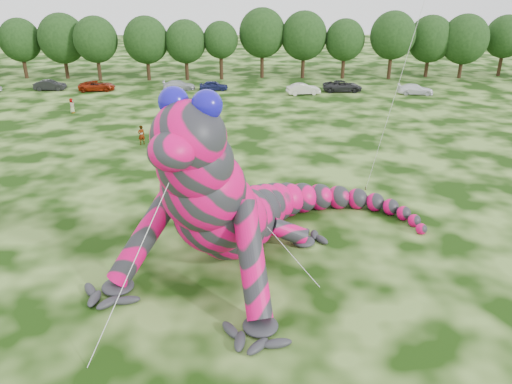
{
  "coord_description": "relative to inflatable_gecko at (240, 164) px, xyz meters",
  "views": [
    {
      "loc": [
        5.1,
        -20.97,
        14.9
      ],
      "look_at": [
        5.52,
        4.03,
        4.0
      ],
      "focal_mm": 35.0,
      "sensor_mm": 36.0,
      "label": 1
    }
  ],
  "objects": [
    {
      "name": "tree_13",
      "position": [
        22.48,
        52.1,
        -0.19
      ],
      "size": [
        6.83,
        6.15,
        10.13
      ],
      "primitive_type": null,
      "color": "black",
      "rests_on": "ground"
    },
    {
      "name": "car_7",
      "position": [
        23.22,
        41.11,
        -4.57
      ],
      "size": [
        4.91,
        2.47,
        1.37
      ],
      "primitive_type": "imported",
      "rotation": [
        0.0,
        0.0,
        1.45
      ],
      "color": "white",
      "rests_on": "ground"
    },
    {
      "name": "car_2",
      "position": [
        -20.61,
        44.1,
        -4.56
      ],
      "size": [
        5.23,
        2.88,
        1.39
      ],
      "primitive_type": "imported",
      "rotation": [
        0.0,
        0.0,
        1.69
      ],
      "color": "maroon",
      "rests_on": "ground"
    },
    {
      "name": "tree_9",
      "position": [
        -3.59,
        52.32,
        -0.91
      ],
      "size": [
        5.27,
        4.74,
        8.68
      ],
      "primitive_type": null,
      "color": "black",
      "rests_on": "ground"
    },
    {
      "name": "tree_10",
      "position": [
        2.74,
        53.55,
        0.0
      ],
      "size": [
        7.09,
        6.38,
        10.5
      ],
      "primitive_type": null,
      "color": "black",
      "rests_on": "ground"
    },
    {
      "name": "tree_7",
      "position": [
        -14.74,
        51.78,
        -0.51
      ],
      "size": [
        6.68,
        6.01,
        9.48
      ],
      "primitive_type": null,
      "color": "black",
      "rests_on": "ground"
    },
    {
      "name": "car_3",
      "position": [
        -9.22,
        44.61,
        -4.6
      ],
      "size": [
        4.61,
        2.14,
        1.3
      ],
      "primitive_type": "imported",
      "rotation": [
        0.0,
        0.0,
        1.64
      ],
      "color": "#AFB2B8",
      "rests_on": "ground"
    },
    {
      "name": "tree_11",
      "position": [
        9.13,
        53.17,
        -0.22
      ],
      "size": [
        7.01,
        6.31,
        10.07
      ],
      "primitive_type": null,
      "color": "black",
      "rests_on": "ground"
    },
    {
      "name": "tree_5",
      "position": [
        -27.78,
        53.41,
        -0.35
      ],
      "size": [
        7.16,
        6.44,
        9.8
      ],
      "primitive_type": null,
      "color": "black",
      "rests_on": "ground"
    },
    {
      "name": "spectator_4",
      "position": [
        -20.18,
        31.94,
        -4.4
      ],
      "size": [
        0.57,
        0.85,
        1.7
      ],
      "primitive_type": "imported",
      "rotation": [
        0.0,
        0.0,
        1.53
      ],
      "color": "gray",
      "rests_on": "ground"
    },
    {
      "name": "tree_8",
      "position": [
        -8.87,
        51.96,
        -0.78
      ],
      "size": [
        6.14,
        5.53,
        8.94
      ],
      "primitive_type": null,
      "color": "black",
      "rests_on": "ground"
    },
    {
      "name": "car_4",
      "position": [
        -4.3,
        44.09,
        -4.57
      ],
      "size": [
        4.0,
        1.67,
        1.35
      ],
      "primitive_type": "imported",
      "rotation": [
        0.0,
        0.0,
        1.59
      ],
      "color": "#161B49",
      "rests_on": "ground"
    },
    {
      "name": "spectator_0",
      "position": [
        -9.69,
        19.76,
        -4.31
      ],
      "size": [
        0.82,
        0.75,
        1.88
      ],
      "primitive_type": "imported",
      "rotation": [
        0.0,
        0.0,
        3.72
      ],
      "color": "gray",
      "rests_on": "ground"
    },
    {
      "name": "car_6",
      "position": [
        13.63,
        43.06,
        -4.5
      ],
      "size": [
        5.4,
        2.5,
        1.5
      ],
      "primitive_type": "imported",
      "rotation": [
        0.0,
        0.0,
        1.57
      ],
      "color": "#232325",
      "rests_on": "ground"
    },
    {
      "name": "tree_6",
      "position": [
        -22.21,
        51.66,
        -0.5
      ],
      "size": [
        6.52,
        5.86,
        9.49
      ],
      "primitive_type": null,
      "color": "black",
      "rests_on": "ground"
    },
    {
      "name": "spectator_5",
      "position": [
        -0.97,
        10.66,
        -4.31
      ],
      "size": [
        1.8,
        0.77,
        1.89
      ],
      "primitive_type": "imported",
      "rotation": [
        0.0,
        0.0,
        6.16
      ],
      "color": "gray",
      "rests_on": "ground"
    },
    {
      "name": "tree_16",
      "position": [
        40.79,
        54.35,
        -0.56
      ],
      "size": [
        6.26,
        5.63,
        9.37
      ],
      "primitive_type": null,
      "color": "black",
      "rests_on": "ground"
    },
    {
      "name": "ground",
      "position": [
        -4.66,
        -5.03,
        -5.25
      ],
      "size": [
        240.0,
        240.0,
        0.0
      ],
      "primitive_type": "plane",
      "color": "#16330A",
      "rests_on": "ground"
    },
    {
      "name": "car_1",
      "position": [
        -27.28,
        44.54,
        -4.54
      ],
      "size": [
        4.34,
        1.59,
        1.42
      ],
      "primitive_type": "imported",
      "rotation": [
        0.0,
        0.0,
        1.59
      ],
      "color": "black",
      "rests_on": "ground"
    },
    {
      "name": "inflatable_gecko",
      "position": [
        0.0,
        0.0,
        0.0
      ],
      "size": [
        24.75,
        26.41,
        10.5
      ],
      "primitive_type": null,
      "rotation": [
        0.0,
        0.0,
        -0.42
      ],
      "color": "#D8045A",
      "rests_on": "ground"
    },
    {
      "name": "tree_12",
      "position": [
        15.36,
        52.71,
        -0.76
      ],
      "size": [
        5.99,
        5.39,
        8.97
      ],
      "primitive_type": null,
      "color": "black",
      "rests_on": "ground"
    },
    {
      "name": "spectator_1",
      "position": [
        -8.09,
        17.24,
        -4.37
      ],
      "size": [
        1.09,
        1.08,
        1.77
      ],
      "primitive_type": "imported",
      "rotation": [
        0.0,
        0.0,
        3.89
      ],
      "color": "gray",
      "rests_on": "ground"
    },
    {
      "name": "tree_14",
      "position": [
        28.81,
        53.7,
        -0.55
      ],
      "size": [
        6.82,
        6.14,
        9.4
      ],
      "primitive_type": null,
      "color": "black",
      "rests_on": "ground"
    },
    {
      "name": "tree_15",
      "position": [
        33.82,
        52.75,
        -0.43
      ],
      "size": [
        7.17,
        6.45,
        9.63
      ],
      "primitive_type": null,
      "color": "black",
      "rests_on": "ground"
    },
    {
      "name": "car_5",
      "position": [
        8.0,
        41.26,
        -4.51
      ],
      "size": [
        4.71,
        2.37,
        1.48
      ],
      "primitive_type": "imported",
      "rotation": [
        0.0,
        0.0,
        1.76
      ],
      "color": "silver",
      "rests_on": "ground"
    },
    {
      "name": "tree_4",
      "position": [
        -34.3,
        53.69,
        -0.72
      ],
      "size": [
        6.22,
        5.6,
        9.06
      ],
      "primitive_type": null,
      "color": "black",
      "rests_on": "ground"
    }
  ]
}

